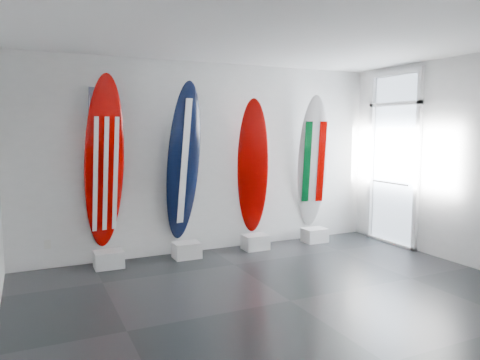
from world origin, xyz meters
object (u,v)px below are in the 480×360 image
surfboard_usa (105,164)px  surfboard_italy (313,162)px  surfboard_swiss (253,167)px  surfboard_navy (183,163)px

surfboard_usa → surfboard_italy: bearing=-9.1°
surfboard_swiss → surfboard_navy: bearing=-158.3°
surfboard_swiss → surfboard_italy: bearing=21.7°
surfboard_usa → surfboard_swiss: 2.34m
surfboard_navy → surfboard_italy: (2.34, 0.00, -0.06)m
surfboard_usa → surfboard_italy: size_ratio=1.08×
surfboard_navy → surfboard_swiss: surfboard_navy is taller
surfboard_usa → surfboard_navy: surfboard_usa is taller
surfboard_navy → surfboard_usa: bearing=168.1°
surfboard_usa → surfboard_swiss: surfboard_usa is taller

